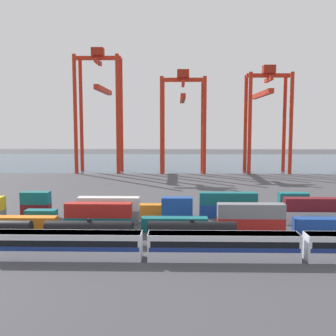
{
  "coord_description": "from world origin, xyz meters",
  "views": [
    {
      "loc": [
        3.05,
        -78.42,
        19.23
      ],
      "look_at": [
        0.77,
        23.31,
        8.45
      ],
      "focal_mm": 42.99,
      "sensor_mm": 36.0,
      "label": 1
    }
  ],
  "objects_px": {
    "shipping_container_15": "(177,217)",
    "shipping_container_23": "(164,210)",
    "freight_tank_row": "(89,232)",
    "gantry_crane_central": "(183,110)",
    "gantry_crane_east": "(266,107)",
    "shipping_container_12": "(41,216)",
    "gantry_crane_west": "(100,100)",
    "shipping_container_13": "(109,217)",
    "shipping_container_18": "(315,218)",
    "passenger_train": "(223,245)"
  },
  "relations": [
    {
      "from": "shipping_container_23",
      "to": "gantry_crane_west",
      "type": "bearing_deg",
      "value": 109.28
    },
    {
      "from": "passenger_train",
      "to": "freight_tank_row",
      "type": "distance_m",
      "value": 22.2
    },
    {
      "from": "shipping_container_18",
      "to": "gantry_crane_east",
      "type": "relative_size",
      "value": 0.28
    },
    {
      "from": "gantry_crane_central",
      "to": "passenger_train",
      "type": "bearing_deg",
      "value": -87.8
    },
    {
      "from": "shipping_container_18",
      "to": "gantry_crane_east",
      "type": "height_order",
      "value": "gantry_crane_east"
    },
    {
      "from": "passenger_train",
      "to": "shipping_container_12",
      "type": "relative_size",
      "value": 11.05
    },
    {
      "from": "passenger_train",
      "to": "gantry_crane_central",
      "type": "distance_m",
      "value": 114.21
    },
    {
      "from": "shipping_container_15",
      "to": "shipping_container_23",
      "type": "height_order",
      "value": "same"
    },
    {
      "from": "gantry_crane_east",
      "to": "passenger_train",
      "type": "bearing_deg",
      "value": -105.06
    },
    {
      "from": "shipping_container_23",
      "to": "shipping_container_18",
      "type": "bearing_deg",
      "value": -11.44
    },
    {
      "from": "freight_tank_row",
      "to": "shipping_container_12",
      "type": "distance_m",
      "value": 18.96
    },
    {
      "from": "gantry_crane_central",
      "to": "gantry_crane_west",
      "type": "bearing_deg",
      "value": -178.65
    },
    {
      "from": "shipping_container_18",
      "to": "gantry_crane_west",
      "type": "height_order",
      "value": "gantry_crane_west"
    },
    {
      "from": "shipping_container_15",
      "to": "shipping_container_18",
      "type": "height_order",
      "value": "same"
    },
    {
      "from": "freight_tank_row",
      "to": "gantry_crane_central",
      "type": "distance_m",
      "value": 108.31
    },
    {
      "from": "freight_tank_row",
      "to": "shipping_container_23",
      "type": "relative_size",
      "value": 3.94
    },
    {
      "from": "freight_tank_row",
      "to": "shipping_container_23",
      "type": "distance_m",
      "value": 23.17
    },
    {
      "from": "gantry_crane_central",
      "to": "freight_tank_row",
      "type": "bearing_deg",
      "value": -99.08
    },
    {
      "from": "shipping_container_12",
      "to": "gantry_crane_east",
      "type": "xyz_separation_m",
      "value": [
        63.72,
        90.39,
        25.53
      ]
    },
    {
      "from": "passenger_train",
      "to": "shipping_container_12",
      "type": "bearing_deg",
      "value": 147.51
    },
    {
      "from": "shipping_container_23",
      "to": "gantry_crane_west",
      "type": "height_order",
      "value": "gantry_crane_west"
    },
    {
      "from": "shipping_container_12",
      "to": "gantry_crane_west",
      "type": "bearing_deg",
      "value": 93.22
    },
    {
      "from": "shipping_container_13",
      "to": "shipping_container_18",
      "type": "distance_m",
      "value": 40.48
    },
    {
      "from": "shipping_container_18",
      "to": "shipping_container_23",
      "type": "height_order",
      "value": "same"
    },
    {
      "from": "shipping_container_18",
      "to": "shipping_container_23",
      "type": "bearing_deg",
      "value": 168.56
    },
    {
      "from": "shipping_container_23",
      "to": "gantry_crane_central",
      "type": "xyz_separation_m",
      "value": [
        5.21,
        84.2,
        24.49
      ]
    },
    {
      "from": "passenger_train",
      "to": "gantry_crane_central",
      "type": "height_order",
      "value": "gantry_crane_central"
    },
    {
      "from": "shipping_container_23",
      "to": "passenger_train",
      "type": "bearing_deg",
      "value": -70.92
    },
    {
      "from": "shipping_container_23",
      "to": "shipping_container_12",
      "type": "bearing_deg",
      "value": -165.95
    },
    {
      "from": "gantry_crane_central",
      "to": "gantry_crane_east",
      "type": "distance_m",
      "value": 34.39
    },
    {
      "from": "gantry_crane_central",
      "to": "gantry_crane_east",
      "type": "height_order",
      "value": "gantry_crane_east"
    },
    {
      "from": "shipping_container_15",
      "to": "gantry_crane_east",
      "type": "distance_m",
      "value": 100.85
    },
    {
      "from": "shipping_container_13",
      "to": "shipping_container_18",
      "type": "height_order",
      "value": "same"
    },
    {
      "from": "gantry_crane_west",
      "to": "shipping_container_15",
      "type": "bearing_deg",
      "value": -70.3
    },
    {
      "from": "freight_tank_row",
      "to": "shipping_container_12",
      "type": "height_order",
      "value": "freight_tank_row"
    },
    {
      "from": "shipping_container_13",
      "to": "shipping_container_18",
      "type": "relative_size",
      "value": 1.0
    },
    {
      "from": "shipping_container_13",
      "to": "gantry_crane_central",
      "type": "relative_size",
      "value": 0.29
    },
    {
      "from": "shipping_container_23",
      "to": "gantry_crane_east",
      "type": "height_order",
      "value": "gantry_crane_east"
    },
    {
      "from": "shipping_container_13",
      "to": "gantry_crane_east",
      "type": "bearing_deg",
      "value": 60.94
    },
    {
      "from": "shipping_container_12",
      "to": "gantry_crane_east",
      "type": "bearing_deg",
      "value": 54.82
    },
    {
      "from": "shipping_container_15",
      "to": "gantry_crane_east",
      "type": "relative_size",
      "value": 0.14
    },
    {
      "from": "passenger_train",
      "to": "shipping_container_23",
      "type": "xyz_separation_m",
      "value": [
        -9.5,
        27.46,
        -0.84
      ]
    },
    {
      "from": "shipping_container_15",
      "to": "gantry_crane_west",
      "type": "relative_size",
      "value": 0.12
    },
    {
      "from": "passenger_train",
      "to": "freight_tank_row",
      "type": "relative_size",
      "value": 1.4
    },
    {
      "from": "shipping_container_13",
      "to": "gantry_crane_west",
      "type": "bearing_deg",
      "value": 101.7
    },
    {
      "from": "gantry_crane_west",
      "to": "gantry_crane_east",
      "type": "distance_m",
      "value": 68.83
    },
    {
      "from": "freight_tank_row",
      "to": "shipping_container_15",
      "type": "height_order",
      "value": "freight_tank_row"
    },
    {
      "from": "passenger_train",
      "to": "shipping_container_18",
      "type": "height_order",
      "value": "passenger_train"
    },
    {
      "from": "freight_tank_row",
      "to": "shipping_container_23",
      "type": "height_order",
      "value": "freight_tank_row"
    },
    {
      "from": "shipping_container_15",
      "to": "gantry_crane_central",
      "type": "bearing_deg",
      "value": 88.5
    }
  ]
}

